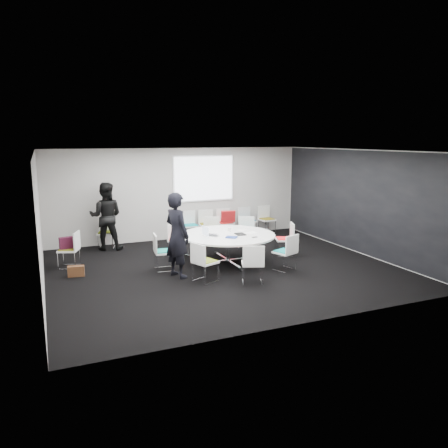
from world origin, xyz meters
name	(u,v)px	position (x,y,z in m)	size (l,w,h in m)	color
room_shell	(226,211)	(0.09, 0.00, 1.40)	(8.08, 7.08, 2.88)	black
conference_table	(228,241)	(0.31, 0.41, 0.56)	(2.36, 2.36, 0.73)	silver
projection_screen	(204,179)	(0.80, 3.46, 1.85)	(1.90, 0.03, 1.35)	white
chair_ring_a	(285,245)	(1.97, 0.43, 0.28)	(0.58, 0.59, 0.88)	silver
chair_ring_b	(246,238)	(1.37, 1.58, 0.28)	(0.62, 0.62, 0.88)	silver
chair_ring_c	(211,239)	(0.45, 1.93, 0.28)	(0.60, 0.59, 0.88)	silver
chair_ring_d	(179,247)	(-0.67, 1.40, 0.28)	(0.64, 0.64, 0.88)	silver
chair_ring_e	(164,259)	(-1.35, 0.40, 0.28)	(0.49, 0.50, 0.88)	silver
chair_ring_f	(205,269)	(-0.75, -0.78, 0.28)	(0.59, 0.60, 0.88)	silver
chair_ring_g	(253,271)	(0.16, -1.29, 0.28)	(0.59, 0.58, 0.88)	silver
chair_ring_h	(285,259)	(1.29, -0.73, 0.28)	(0.59, 0.58, 0.88)	silver
chair_back_a	(190,231)	(0.22, 3.17, 0.28)	(0.46, 0.45, 0.88)	silver
chair_back_b	(207,230)	(0.76, 3.13, 0.28)	(0.54, 0.53, 0.88)	silver
chair_back_c	(225,228)	(1.39, 3.12, 0.28)	(0.47, 0.46, 0.88)	silver
chair_back_d	(247,226)	(2.18, 3.17, 0.28)	(0.52, 0.51, 0.88)	silver
chair_back_e	(267,225)	(2.90, 3.16, 0.28)	(0.50, 0.49, 0.88)	silver
chair_spare_left	(70,256)	(-3.40, 1.48, 0.28)	(0.58, 0.59, 0.88)	silver
chair_person_back	(107,238)	(-2.30, 3.12, 0.28)	(0.57, 0.57, 0.88)	silver
person_main	(177,235)	(-1.19, -0.21, 0.96)	(0.70, 0.46, 1.93)	black
person_back	(106,216)	(-2.31, 2.95, 0.95)	(0.92, 0.72, 1.90)	black
laptop	(213,235)	(-0.07, 0.45, 0.74)	(0.35, 0.23, 0.03)	#333338
laptop_lid	(205,231)	(-0.28, 0.42, 0.86)	(0.30, 0.02, 0.22)	silver
notebook_black	(240,234)	(0.58, 0.26, 0.74)	(0.22, 0.30, 0.02)	black
tablet_folio	(232,237)	(0.24, 0.02, 0.74)	(0.26, 0.20, 0.03)	navy
papers_right	(243,230)	(0.87, 0.71, 0.73)	(0.30, 0.21, 0.00)	silver
papers_front	(251,233)	(0.92, 0.34, 0.73)	(0.30, 0.21, 0.00)	white
cup	(229,230)	(0.48, 0.72, 0.78)	(0.08, 0.08, 0.09)	white
phone	(255,237)	(0.78, -0.16, 0.73)	(0.14, 0.07, 0.01)	black
maroon_bag	(68,243)	(-3.41, 1.49, 0.62)	(0.40, 0.14, 0.28)	#401123
brown_bag	(76,271)	(-3.32, 0.70, 0.12)	(0.36, 0.16, 0.24)	#4B2B18
red_jacket	(228,216)	(1.39, 2.90, 0.70)	(0.44, 0.10, 0.35)	#A31417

